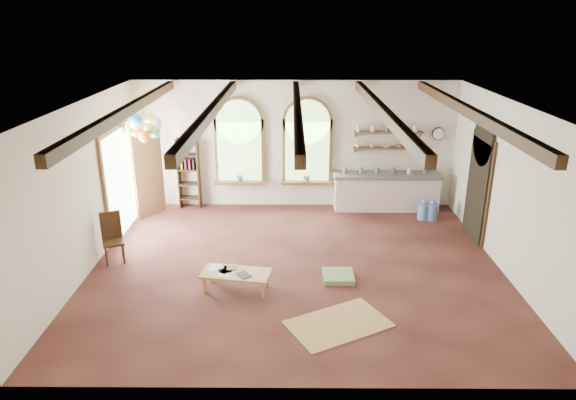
{
  "coord_description": "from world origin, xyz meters",
  "views": [
    {
      "loc": [
        -0.11,
        -9.08,
        4.72
      ],
      "look_at": [
        -0.17,
        0.6,
        1.18
      ],
      "focal_mm": 32.0,
      "sensor_mm": 36.0,
      "label": 1
    }
  ],
  "objects_px": {
    "kitchen_counter": "(386,191)",
    "balloon_cluster": "(144,126)",
    "coffee_table": "(236,274)",
    "side_chair": "(114,248)"
  },
  "relations": [
    {
      "from": "kitchen_counter",
      "to": "balloon_cluster",
      "type": "distance_m",
      "value": 6.07
    },
    {
      "from": "kitchen_counter",
      "to": "coffee_table",
      "type": "xyz_separation_m",
      "value": [
        -3.39,
        -4.11,
        -0.17
      ]
    },
    {
      "from": "coffee_table",
      "to": "kitchen_counter",
      "type": "bearing_deg",
      "value": 50.46
    },
    {
      "from": "kitchen_counter",
      "to": "balloon_cluster",
      "type": "relative_size",
      "value": 2.3
    },
    {
      "from": "side_chair",
      "to": "kitchen_counter",
      "type": "bearing_deg",
      "value": 26.55
    },
    {
      "from": "coffee_table",
      "to": "balloon_cluster",
      "type": "relative_size",
      "value": 1.12
    },
    {
      "from": "balloon_cluster",
      "to": "coffee_table",
      "type": "bearing_deg",
      "value": -54.12
    },
    {
      "from": "side_chair",
      "to": "balloon_cluster",
      "type": "distance_m",
      "value": 2.92
    },
    {
      "from": "side_chair",
      "to": "balloon_cluster",
      "type": "height_order",
      "value": "balloon_cluster"
    },
    {
      "from": "kitchen_counter",
      "to": "side_chair",
      "type": "bearing_deg",
      "value": -153.45
    }
  ]
}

